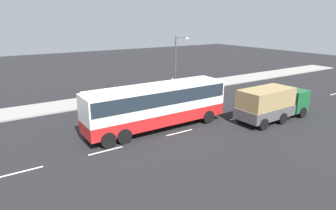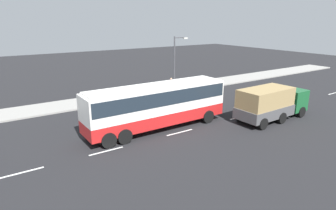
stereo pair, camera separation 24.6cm
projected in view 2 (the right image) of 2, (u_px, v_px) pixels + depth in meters
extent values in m
plane|color=black|center=(172.00, 122.00, 24.91)|extent=(120.00, 120.00, 0.00)
cube|color=gray|center=(122.00, 97.00, 32.80)|extent=(80.00, 4.00, 0.15)
cube|color=white|center=(22.00, 173.00, 16.73)|extent=(2.40, 0.16, 0.01)
cube|color=white|center=(106.00, 151.00, 19.46)|extent=(2.40, 0.16, 0.01)
cube|color=white|center=(180.00, 132.00, 22.68)|extent=(2.40, 0.16, 0.01)
cube|color=white|center=(240.00, 117.00, 26.21)|extent=(2.40, 0.16, 0.01)
cube|color=white|center=(250.00, 114.00, 26.96)|extent=(2.40, 0.16, 0.01)
cube|color=white|center=(286.00, 105.00, 29.77)|extent=(2.40, 0.16, 0.01)
cube|color=white|center=(334.00, 93.00, 34.71)|extent=(2.40, 0.16, 0.01)
cube|color=red|center=(157.00, 117.00, 23.18)|extent=(11.79, 2.63, 0.96)
cube|color=white|center=(157.00, 99.00, 22.76)|extent=(11.79, 2.63, 1.95)
cube|color=#1E2833|center=(157.00, 95.00, 22.68)|extent=(11.55, 2.66, 1.07)
cube|color=#1E2833|center=(213.00, 88.00, 25.87)|extent=(0.14, 2.33, 1.56)
cube|color=white|center=(157.00, 86.00, 22.47)|extent=(11.31, 2.47, 0.12)
cylinder|color=black|center=(190.00, 110.00, 26.58)|extent=(1.10, 0.31, 1.10)
cylinder|color=black|center=(208.00, 117.00, 24.65)|extent=(1.10, 0.31, 1.10)
cylinder|color=black|center=(111.00, 126.00, 22.40)|extent=(1.10, 0.31, 1.10)
cylinder|color=black|center=(125.00, 136.00, 20.47)|extent=(1.10, 0.31, 1.10)
cylinder|color=black|center=(96.00, 130.00, 21.76)|extent=(1.10, 0.31, 1.10)
cylinder|color=black|center=(109.00, 140.00, 19.83)|extent=(1.10, 0.31, 1.10)
cube|color=#19592D|center=(290.00, 99.00, 26.77)|extent=(1.95, 2.53, 1.89)
cube|color=#4C4C4F|center=(264.00, 111.00, 24.87)|extent=(5.16, 2.62, 0.90)
cube|color=#997F51|center=(266.00, 97.00, 24.53)|extent=(4.95, 2.51, 1.52)
cylinder|color=black|center=(278.00, 106.00, 27.99)|extent=(0.97, 0.31, 0.96)
cylinder|color=black|center=(301.00, 112.00, 26.12)|extent=(0.97, 0.31, 0.96)
cylinder|color=black|center=(259.00, 111.00, 26.40)|extent=(0.97, 0.31, 0.96)
cylinder|color=black|center=(282.00, 118.00, 24.53)|extent=(0.97, 0.31, 0.96)
cylinder|color=black|center=(240.00, 116.00, 25.02)|extent=(0.97, 0.31, 0.96)
cylinder|color=black|center=(263.00, 124.00, 23.15)|extent=(0.97, 0.31, 0.96)
cube|color=black|center=(261.00, 99.00, 29.93)|extent=(4.34, 2.06, 0.61)
cube|color=black|center=(259.00, 94.00, 29.59)|extent=(2.43, 1.79, 0.48)
cylinder|color=black|center=(265.00, 98.00, 31.43)|extent=(0.65, 0.24, 0.64)
cylinder|color=black|center=(278.00, 102.00, 30.01)|extent=(0.65, 0.24, 0.64)
cylinder|color=black|center=(245.00, 101.00, 30.03)|extent=(0.65, 0.24, 0.64)
cylinder|color=black|center=(257.00, 106.00, 28.61)|extent=(0.65, 0.24, 0.64)
cylinder|color=brown|center=(192.00, 86.00, 35.96)|extent=(0.14, 0.14, 0.76)
cylinder|color=brown|center=(191.00, 86.00, 36.03)|extent=(0.14, 0.14, 0.76)
cylinder|color=#338C4C|center=(191.00, 81.00, 35.81)|extent=(0.32, 0.32, 0.57)
sphere|color=#9E7051|center=(191.00, 78.00, 35.70)|extent=(0.21, 0.21, 0.21)
cylinder|color=black|center=(171.00, 88.00, 34.78)|extent=(0.14, 0.14, 0.83)
cylinder|color=black|center=(171.00, 88.00, 34.64)|extent=(0.14, 0.14, 0.83)
cylinder|color=#B2333F|center=(171.00, 82.00, 34.50)|extent=(0.32, 0.32, 0.62)
sphere|color=tan|center=(171.00, 79.00, 34.38)|extent=(0.22, 0.22, 0.22)
cylinder|color=#47474C|center=(174.00, 65.00, 33.59)|extent=(0.16, 0.16, 6.46)
cylinder|color=#47474C|center=(180.00, 38.00, 33.12)|extent=(1.50, 0.10, 0.10)
cube|color=silver|center=(185.00, 38.00, 33.55)|extent=(0.50, 0.24, 0.16)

